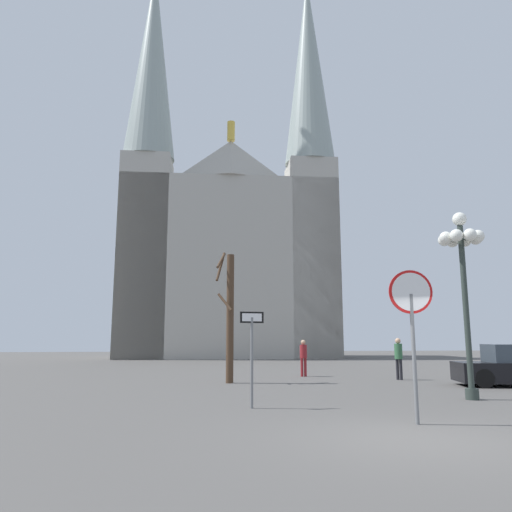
{
  "coord_description": "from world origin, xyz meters",
  "views": [
    {
      "loc": [
        -3.88,
        -7.99,
        1.64
      ],
      "look_at": [
        0.05,
        18.82,
        6.27
      ],
      "focal_mm": 34.27,
      "sensor_mm": 36.0,
      "label": 1
    }
  ],
  "objects_px": {
    "stop_sign": "(412,313)",
    "pedestrian_standing": "(399,354)",
    "bare_tree": "(229,314)",
    "cathedral": "(229,230)",
    "pedestrian_walking": "(303,354)",
    "one_way_arrow_sign": "(252,346)",
    "street_lamp": "(462,260)"
  },
  "relations": [
    {
      "from": "stop_sign",
      "to": "street_lamp",
      "type": "bearing_deg",
      "value": 46.35
    },
    {
      "from": "bare_tree",
      "to": "pedestrian_walking",
      "type": "height_order",
      "value": "bare_tree"
    },
    {
      "from": "cathedral",
      "to": "pedestrian_standing",
      "type": "height_order",
      "value": "cathedral"
    },
    {
      "from": "bare_tree",
      "to": "one_way_arrow_sign",
      "type": "bearing_deg",
      "value": -90.63
    },
    {
      "from": "cathedral",
      "to": "one_way_arrow_sign",
      "type": "height_order",
      "value": "cathedral"
    },
    {
      "from": "stop_sign",
      "to": "bare_tree",
      "type": "height_order",
      "value": "bare_tree"
    },
    {
      "from": "bare_tree",
      "to": "pedestrian_walking",
      "type": "distance_m",
      "value": 4.86
    },
    {
      "from": "pedestrian_standing",
      "to": "cathedral",
      "type": "bearing_deg",
      "value": 100.8
    },
    {
      "from": "one_way_arrow_sign",
      "to": "bare_tree",
      "type": "xyz_separation_m",
      "value": [
        0.08,
        6.92,
        1.13
      ]
    },
    {
      "from": "cathedral",
      "to": "pedestrian_walking",
      "type": "bearing_deg",
      "value": -86.6
    },
    {
      "from": "one_way_arrow_sign",
      "to": "pedestrian_walking",
      "type": "xyz_separation_m",
      "value": [
        3.68,
        9.73,
        -0.5
      ]
    },
    {
      "from": "bare_tree",
      "to": "pedestrian_walking",
      "type": "xyz_separation_m",
      "value": [
        3.61,
        2.81,
        -1.63
      ]
    },
    {
      "from": "cathedral",
      "to": "one_way_arrow_sign",
      "type": "distance_m",
      "value": 34.21
    },
    {
      "from": "pedestrian_walking",
      "to": "pedestrian_standing",
      "type": "bearing_deg",
      "value": -34.16
    },
    {
      "from": "one_way_arrow_sign",
      "to": "pedestrian_standing",
      "type": "xyz_separation_m",
      "value": [
        7.13,
        7.39,
        -0.45
      ]
    },
    {
      "from": "stop_sign",
      "to": "pedestrian_walking",
      "type": "relative_size",
      "value": 1.88
    },
    {
      "from": "stop_sign",
      "to": "one_way_arrow_sign",
      "type": "xyz_separation_m",
      "value": [
        -2.89,
        2.7,
        -0.7
      ]
    },
    {
      "from": "cathedral",
      "to": "pedestrian_standing",
      "type": "bearing_deg",
      "value": -79.2
    },
    {
      "from": "pedestrian_standing",
      "to": "stop_sign",
      "type": "bearing_deg",
      "value": -112.8
    },
    {
      "from": "stop_sign",
      "to": "one_way_arrow_sign",
      "type": "distance_m",
      "value": 4.01
    },
    {
      "from": "stop_sign",
      "to": "pedestrian_standing",
      "type": "distance_m",
      "value": 11.0
    },
    {
      "from": "one_way_arrow_sign",
      "to": "street_lamp",
      "type": "height_order",
      "value": "street_lamp"
    },
    {
      "from": "street_lamp",
      "to": "stop_sign",
      "type": "bearing_deg",
      "value": -133.65
    },
    {
      "from": "cathedral",
      "to": "stop_sign",
      "type": "distance_m",
      "value": 36.53
    },
    {
      "from": "bare_tree",
      "to": "street_lamp",
      "type": "bearing_deg",
      "value": -44.79
    },
    {
      "from": "street_lamp",
      "to": "pedestrian_walking",
      "type": "xyz_separation_m",
      "value": [
        -2.55,
        8.92,
        -2.92
      ]
    },
    {
      "from": "cathedral",
      "to": "pedestrian_walking",
      "type": "xyz_separation_m",
      "value": [
        1.35,
        -22.83,
        -10.74
      ]
    },
    {
      "from": "cathedral",
      "to": "street_lamp",
      "type": "height_order",
      "value": "cathedral"
    },
    {
      "from": "pedestrian_walking",
      "to": "pedestrian_standing",
      "type": "distance_m",
      "value": 4.17
    },
    {
      "from": "bare_tree",
      "to": "pedestrian_standing",
      "type": "distance_m",
      "value": 7.24
    },
    {
      "from": "stop_sign",
      "to": "one_way_arrow_sign",
      "type": "relative_size",
      "value": 1.31
    },
    {
      "from": "cathedral",
      "to": "street_lamp",
      "type": "bearing_deg",
      "value": -82.99
    }
  ]
}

